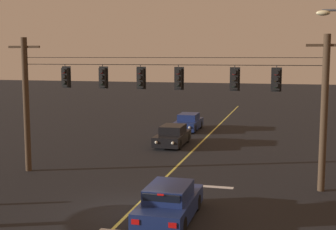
% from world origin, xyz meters
% --- Properties ---
extents(ground_plane, '(180.00, 180.00, 0.00)m').
position_xyz_m(ground_plane, '(0.00, 0.00, 0.00)').
color(ground_plane, black).
extents(lane_centre_stripe, '(0.14, 60.00, 0.01)m').
position_xyz_m(lane_centre_stripe, '(0.00, 10.96, 0.00)').
color(lane_centre_stripe, '#D1C64C').
rests_on(lane_centre_stripe, ground).
extents(stop_bar_paint, '(3.40, 0.36, 0.01)m').
position_xyz_m(stop_bar_paint, '(1.90, 4.36, 0.00)').
color(stop_bar_paint, silver).
rests_on(stop_bar_paint, ground).
extents(signal_span_assembly, '(16.91, 0.32, 7.15)m').
position_xyz_m(signal_span_assembly, '(0.00, 4.96, 3.72)').
color(signal_span_assembly, '#423021').
rests_on(signal_span_assembly, ground).
extents(traffic_light_leftmost, '(0.48, 0.41, 1.22)m').
position_xyz_m(traffic_light_leftmost, '(-5.23, 4.94, 5.10)').
color(traffic_light_leftmost, black).
extents(traffic_light_left_inner, '(0.48, 0.41, 1.22)m').
position_xyz_m(traffic_light_left_inner, '(-3.16, 4.94, 5.10)').
color(traffic_light_left_inner, black).
extents(traffic_light_centre, '(0.48, 0.41, 1.22)m').
position_xyz_m(traffic_light_centre, '(-1.15, 4.94, 5.10)').
color(traffic_light_centre, black).
extents(traffic_light_right_inner, '(0.48, 0.41, 1.22)m').
position_xyz_m(traffic_light_right_inner, '(0.78, 4.94, 5.10)').
color(traffic_light_right_inner, black).
extents(traffic_light_rightmost, '(0.48, 0.41, 1.22)m').
position_xyz_m(traffic_light_rightmost, '(3.49, 4.94, 5.10)').
color(traffic_light_rightmost, black).
extents(traffic_light_far_right, '(0.48, 0.41, 1.22)m').
position_xyz_m(traffic_light_far_right, '(5.40, 4.94, 5.10)').
color(traffic_light_far_right, black).
extents(car_waiting_near_lane, '(1.80, 4.33, 1.39)m').
position_xyz_m(car_waiting_near_lane, '(1.73, -0.50, 0.65)').
color(car_waiting_near_lane, navy).
rests_on(car_waiting_near_lane, ground).
extents(car_oncoming_lead, '(1.80, 4.42, 1.39)m').
position_xyz_m(car_oncoming_lead, '(-1.75, 13.99, 0.65)').
color(car_oncoming_lead, black).
rests_on(car_oncoming_lead, ground).
extents(car_oncoming_trailing, '(1.80, 4.42, 1.39)m').
position_xyz_m(car_oncoming_trailing, '(-2.07, 20.77, 0.65)').
color(car_oncoming_trailing, navy).
rests_on(car_oncoming_trailing, ground).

